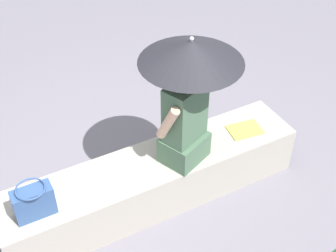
{
  "coord_description": "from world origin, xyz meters",
  "views": [
    {
      "loc": [
        1.17,
        2.44,
        3.07
      ],
      "look_at": [
        -0.12,
        0.04,
        0.79
      ],
      "focal_mm": 50.86,
      "sensor_mm": 36.0,
      "label": 1
    }
  ],
  "objects_px": {
    "handbag_black": "(34,202)",
    "person_seated": "(185,120)",
    "parasol": "(191,52)",
    "magazine": "(245,130)"
  },
  "relations": [
    {
      "from": "person_seated",
      "to": "magazine",
      "type": "xyz_separation_m",
      "value": [
        -0.63,
        -0.04,
        -0.38
      ]
    },
    {
      "from": "handbag_black",
      "to": "magazine",
      "type": "xyz_separation_m",
      "value": [
        -1.83,
        -0.05,
        -0.12
      ]
    },
    {
      "from": "person_seated",
      "to": "handbag_black",
      "type": "xyz_separation_m",
      "value": [
        1.2,
        0.01,
        -0.26
      ]
    },
    {
      "from": "person_seated",
      "to": "handbag_black",
      "type": "height_order",
      "value": "person_seated"
    },
    {
      "from": "handbag_black",
      "to": "person_seated",
      "type": "bearing_deg",
      "value": -179.58
    },
    {
      "from": "person_seated",
      "to": "parasol",
      "type": "height_order",
      "value": "parasol"
    },
    {
      "from": "handbag_black",
      "to": "magazine",
      "type": "bearing_deg",
      "value": -178.35
    },
    {
      "from": "person_seated",
      "to": "magazine",
      "type": "relative_size",
      "value": 3.21
    },
    {
      "from": "person_seated",
      "to": "parasol",
      "type": "bearing_deg",
      "value": -136.89
    },
    {
      "from": "parasol",
      "to": "person_seated",
      "type": "bearing_deg",
      "value": 43.11
    }
  ]
}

